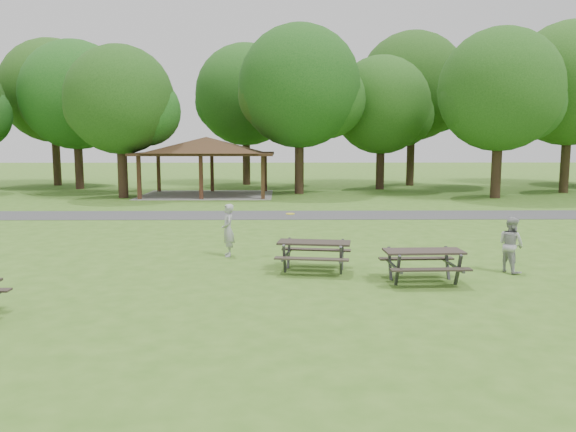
# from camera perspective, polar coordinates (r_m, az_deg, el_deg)

# --- Properties ---
(ground) EXTENTS (160.00, 160.00, 0.00)m
(ground) POSITION_cam_1_polar(r_m,az_deg,el_deg) (12.80, -4.31, -8.17)
(ground) COLOR #406E1F
(ground) RESTS_ON ground
(asphalt_path) EXTENTS (120.00, 3.20, 0.02)m
(asphalt_path) POSITION_cam_1_polar(r_m,az_deg,el_deg) (26.54, -2.42, 0.09)
(asphalt_path) COLOR #3F3F41
(asphalt_path) RESTS_ON ground
(pavilion) EXTENTS (8.60, 7.01, 3.76)m
(pavilion) POSITION_cam_1_polar(r_m,az_deg,el_deg) (36.62, -8.29, 6.88)
(pavilion) COLOR #382014
(pavilion) RESTS_ON ground
(tree_row_c) EXTENTS (8.19, 7.80, 10.67)m
(tree_row_c) POSITION_cam_1_polar(r_m,az_deg,el_deg) (43.97, -20.63, 11.12)
(tree_row_c) COLOR #301D15
(tree_row_c) RESTS_ON ground
(tree_row_d) EXTENTS (6.93, 6.60, 9.27)m
(tree_row_d) POSITION_cam_1_polar(r_m,az_deg,el_deg) (36.23, -16.56, 10.93)
(tree_row_d) COLOR #301F15
(tree_row_d) RESTS_ON ground
(tree_row_e) EXTENTS (8.40, 8.00, 11.02)m
(tree_row_e) POSITION_cam_1_polar(r_m,az_deg,el_deg) (37.49, 1.33, 12.66)
(tree_row_e) COLOR black
(tree_row_e) RESTS_ON ground
(tree_row_f) EXTENTS (7.35, 7.00, 9.55)m
(tree_row_f) POSITION_cam_1_polar(r_m,az_deg,el_deg) (41.54, 9.58, 10.76)
(tree_row_f) COLOR black
(tree_row_f) RESTS_ON ground
(tree_row_g) EXTENTS (7.77, 7.40, 10.25)m
(tree_row_g) POSITION_cam_1_polar(r_m,az_deg,el_deg) (36.92, 20.85, 11.55)
(tree_row_g) COLOR black
(tree_row_g) RESTS_ON ground
(tree_row_h) EXTENTS (8.61, 8.20, 11.37)m
(tree_row_h) POSITION_cam_1_polar(r_m,az_deg,el_deg) (42.61, 26.83, 11.58)
(tree_row_h) COLOR #2E2114
(tree_row_h) RESTS_ON ground
(tree_deep_a) EXTENTS (8.40, 8.00, 11.38)m
(tree_deep_a) POSITION_cam_1_polar(r_m,az_deg,el_deg) (48.33, -22.64, 11.37)
(tree_deep_a) COLOR #312116
(tree_deep_a) RESTS_ON ground
(tree_deep_b) EXTENTS (8.40, 8.00, 11.13)m
(tree_deep_b) POSITION_cam_1_polar(r_m,az_deg,el_deg) (45.53, -4.18, 11.88)
(tree_deep_b) COLOR black
(tree_deep_b) RESTS_ON ground
(tree_deep_c) EXTENTS (8.82, 8.40, 11.90)m
(tree_deep_c) POSITION_cam_1_polar(r_m,az_deg,el_deg) (45.68, 12.65, 12.41)
(tree_deep_c) COLOR black
(tree_deep_c) RESTS_ON ground
(tree_deep_d) EXTENTS (8.40, 8.00, 11.27)m
(tree_deep_d) POSITION_cam_1_polar(r_m,az_deg,el_deg) (51.53, 26.70, 10.76)
(tree_deep_d) COLOR black
(tree_deep_d) RESTS_ON ground
(picnic_table_middle) EXTENTS (2.14, 1.83, 0.84)m
(picnic_table_middle) POSITION_cam_1_polar(r_m,az_deg,el_deg) (15.09, 2.66, -3.33)
(picnic_table_middle) COLOR #2B241F
(picnic_table_middle) RESTS_ON ground
(picnic_table_far) EXTENTS (1.98, 1.62, 0.83)m
(picnic_table_far) POSITION_cam_1_polar(r_m,az_deg,el_deg) (14.29, 13.60, -4.16)
(picnic_table_far) COLOR #2F2722
(picnic_table_far) RESTS_ON ground
(frisbee_in_flight) EXTENTS (0.27, 0.27, 0.02)m
(frisbee_in_flight) POSITION_cam_1_polar(r_m,az_deg,el_deg) (16.41, 0.23, 0.23)
(frisbee_in_flight) COLOR yellow
(frisbee_in_flight) RESTS_ON ground
(frisbee_thrower) EXTENTS (0.49, 0.65, 1.60)m
(frisbee_thrower) POSITION_cam_1_polar(r_m,az_deg,el_deg) (17.09, -6.11, -1.45)
(frisbee_thrower) COLOR #A3A3A6
(frisbee_thrower) RESTS_ON ground
(frisbee_catcher) EXTENTS (0.81, 0.89, 1.49)m
(frisbee_catcher) POSITION_cam_1_polar(r_m,az_deg,el_deg) (16.08, 21.71, -2.72)
(frisbee_catcher) COLOR #ABABAE
(frisbee_catcher) RESTS_ON ground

